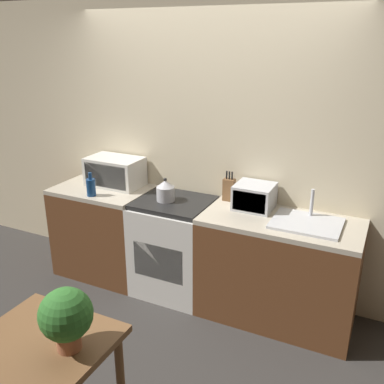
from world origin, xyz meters
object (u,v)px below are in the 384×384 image
(bottle, at_px, (91,187))
(dining_table, at_px, (45,361))
(stove_range, at_px, (175,246))
(microwave, at_px, (115,172))
(kettle, at_px, (165,191))
(toaster_oven, at_px, (254,197))

(bottle, xyz_separation_m, dining_table, (0.91, -1.58, -0.34))
(stove_range, bearing_deg, bottle, -163.84)
(microwave, xyz_separation_m, dining_table, (0.88, -1.92, -0.40))
(kettle, bearing_deg, bottle, -164.49)
(bottle, bearing_deg, microwave, 85.28)
(stove_range, distance_m, kettle, 0.55)
(kettle, distance_m, bottle, 0.69)
(dining_table, bearing_deg, kettle, 97.73)
(dining_table, bearing_deg, microwave, 114.70)
(stove_range, relative_size, toaster_oven, 2.85)
(kettle, height_order, bottle, bottle)
(toaster_oven, bearing_deg, stove_range, -168.58)
(bottle, bearing_deg, kettle, 15.51)
(bottle, height_order, dining_table, bottle)
(kettle, bearing_deg, microwave, 166.90)
(bottle, bearing_deg, toaster_oven, 13.88)
(bottle, bearing_deg, dining_table, -60.11)
(bottle, xyz_separation_m, toaster_oven, (1.43, 0.35, 0.02))
(stove_range, xyz_separation_m, bottle, (-0.74, -0.21, 0.54))
(kettle, bearing_deg, stove_range, 22.38)
(stove_range, xyz_separation_m, microwave, (-0.71, 0.12, 0.59))
(kettle, bearing_deg, toaster_oven, 12.43)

